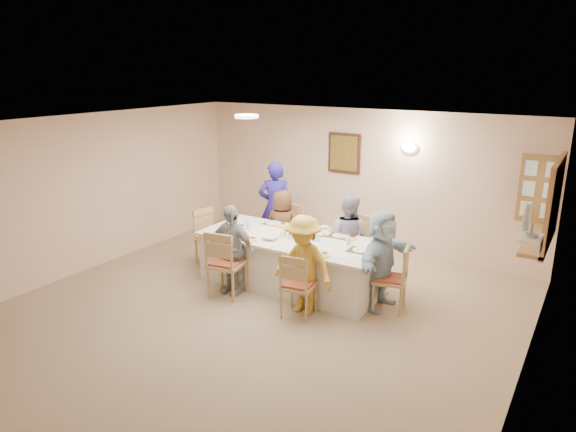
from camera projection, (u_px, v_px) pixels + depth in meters
The scene contains 49 objects.
ground at pixel (244, 321), 6.69m from camera, with size 7.00×7.00×0.00m, color tan.
room_walls at pixel (241, 209), 6.27m from camera, with size 7.00×7.00×7.00m.
wall_picture at pixel (344, 153), 9.19m from camera, with size 0.62×0.05×0.72m.
wall_sconce at pixel (409, 148), 8.51m from camera, with size 0.26×0.09×0.18m, color white.
ceiling_light at pixel (247, 116), 7.73m from camera, with size 0.36×0.36×0.05m, color white.
serving_hatch at pixel (554, 203), 6.60m from camera, with size 0.06×1.50×1.15m, color olive.
hatch_sill at pixel (538, 240), 6.81m from camera, with size 0.30×1.50×0.05m, color olive.
shutter_door at pixel (539, 189), 7.35m from camera, with size 0.55×0.04×1.00m, color olive.
fan_shelf at pixel (531, 238), 5.57m from camera, with size 0.22×0.36×0.03m, color white.
desk_fan at pixel (530, 224), 5.54m from camera, with size 0.30×0.30×0.28m, color #A5A5A8, non-canonical shape.
dining_table at pixel (292, 261), 7.70m from camera, with size 2.79×1.18×0.76m, color silver.
chair_back_left at pixel (286, 234), 8.63m from camera, with size 0.46×0.46×0.97m, color tan, non-canonical shape.
chair_back_right at pixel (351, 246), 8.02m from camera, with size 0.47×0.47×0.98m, color tan, non-canonical shape.
chair_front_left at pixel (227, 262), 7.32m from camera, with size 0.48×0.48×1.01m, color tan, non-canonical shape.
chair_front_right at pixel (299, 284), 6.72m from camera, with size 0.43×0.43×0.90m, color tan, non-canonical shape.
chair_left_end at pixel (212, 238), 8.46m from camera, with size 0.45×0.45×0.95m, color tan, non-canonical shape.
chair_right_end at pixel (390, 278), 6.89m from camera, with size 0.44×0.44×0.92m, color tan, non-canonical shape.
diner_back_left at pixel (282, 227), 8.49m from camera, with size 0.67×0.49×1.26m, color #53331E.
diner_back_right at pixel (348, 237), 7.87m from camera, with size 0.66×0.52×1.34m, color #9591AC.
diner_front_left at pixel (232, 249), 7.37m from camera, with size 0.79×0.34×1.33m, color #9B9B9D.
diner_front_right at pixel (304, 265), 6.76m from camera, with size 0.91×0.56×1.35m, color gold.
diner_right_end at pixel (382, 260), 6.89m from camera, with size 0.59×1.33×1.38m, color silver.
caregiver at pixel (275, 207), 9.05m from camera, with size 0.71×0.64×1.63m, color #281F92.
placemat_fl at pixel (242, 238), 7.56m from camera, with size 0.33×0.24×0.01m, color #472B19.
plate_fl at pixel (242, 237), 7.55m from camera, with size 0.24×0.24×0.02m, color white.
napkin_fl at pixel (250, 241), 7.42m from camera, with size 0.14×0.14×0.01m, color gold.
placemat_fr at pixel (313, 253), 6.95m from camera, with size 0.33×0.25×0.01m, color #472B19.
plate_fr at pixel (313, 252), 6.94m from camera, with size 0.26×0.26×0.02m, color white.
napkin_fr at pixel (323, 256), 6.81m from camera, with size 0.14×0.14×0.01m, color gold.
placemat_bl at pixel (274, 224), 8.24m from camera, with size 0.32×0.24×0.01m, color #472B19.
plate_bl at pixel (274, 223), 8.24m from camera, with size 0.25×0.25×0.02m, color white.
napkin_bl at pixel (281, 226), 8.11m from camera, with size 0.14×0.14×0.01m, color gold.
placemat_br at pixel (341, 236), 7.63m from camera, with size 0.37×0.28×0.01m, color #472B19.
plate_br at pixel (341, 236), 7.63m from camera, with size 0.25×0.25×0.02m, color white.
napkin_br at pixel (350, 239), 7.50m from camera, with size 0.15×0.15×0.01m, color gold.
placemat_le at pixel (233, 225), 8.15m from camera, with size 0.32×0.24×0.01m, color #472B19.
plate_le at pixel (233, 225), 8.15m from camera, with size 0.22×0.22×0.01m, color white.
napkin_le at pixel (240, 228), 8.02m from camera, with size 0.15×0.15×0.01m, color gold.
placemat_re at pixel (361, 251), 7.02m from camera, with size 0.37×0.27×0.01m, color #472B19.
plate_re at pixel (361, 250), 7.02m from camera, with size 0.24×0.24×0.02m, color white.
napkin_re at pixel (372, 254), 6.89m from camera, with size 0.13×0.13×0.01m, color gold.
teacup_a at pixel (234, 231), 7.73m from camera, with size 0.16×0.16×0.10m, color white.
teacup_b at pixel (330, 230), 7.81m from camera, with size 0.10×0.10×0.07m, color white.
bowl_a at pixel (270, 237), 7.50m from camera, with size 0.27×0.27×0.06m, color white.
bowl_b at pixel (320, 234), 7.65m from camera, with size 0.21×0.21×0.06m, color white.
condiment_ketchup at pixel (291, 228), 7.61m from camera, with size 0.10×0.10×0.24m, color #A5350E.
condiment_brown at pixel (297, 231), 7.55m from camera, with size 0.12×0.12×0.20m, color #462412.
condiment_malt at pixel (300, 235), 7.49m from camera, with size 0.12×0.12×0.14m, color #462412.
drinking_glass at pixel (285, 231), 7.70m from camera, with size 0.06×0.06×0.09m, color silver.
Camera 1 is at (3.68, -4.83, 3.18)m, focal length 32.00 mm.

